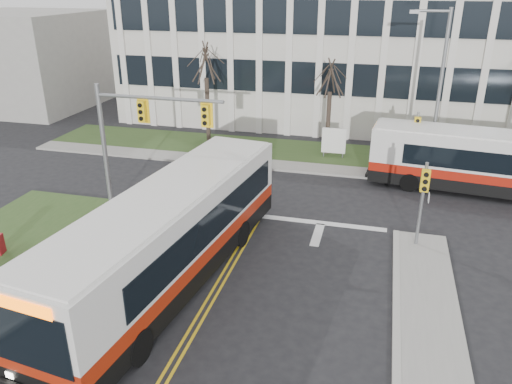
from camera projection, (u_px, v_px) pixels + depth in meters
The scene contains 14 objects.
ground at pixel (199, 319), 16.72m from camera, with size 120.00×120.00×0.00m, color black.
sidewalk_cross at pixel (371, 174), 29.08m from camera, with size 44.00×1.60×0.14m, color #9E9B93.
building_lawn at pixel (373, 159), 31.58m from camera, with size 44.00×5.00×0.12m, color #314B20.
office_building at pixel (386, 41), 39.94m from camera, with size 40.00×16.00×12.00m, color silver.
building_annex at pixel (25, 59), 44.29m from camera, with size 12.00×12.00×8.00m, color #9E9B93.
mast_arm_signal at pixel (134, 128), 22.72m from camera, with size 6.11×0.38×6.20m.
signal_pole_near at pixel (423, 193), 20.23m from camera, with size 0.34×0.39×3.80m.
signal_pole_far at pixel (416, 135), 27.80m from camera, with size 0.34×0.39×3.80m.
streetlight at pixel (437, 85), 27.27m from camera, with size 2.15×0.25×9.20m.
directory_sign at pixel (334, 141), 31.27m from camera, with size 1.50×0.12×2.00m.
tree_left at pixel (206, 64), 31.97m from camera, with size 1.80×1.80×7.70m.
tree_mid at pixel (331, 79), 30.56m from camera, with size 1.80×1.80×6.82m.
bus_main at pixel (171, 237), 18.26m from camera, with size 2.92×13.50×3.60m, color silver, non-canonical shape.
bus_cross at pixel (490, 164), 26.04m from camera, with size 2.62×12.07×3.22m, color silver, non-canonical shape.
Camera 1 is at (5.27, -12.79, 10.48)m, focal length 35.00 mm.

